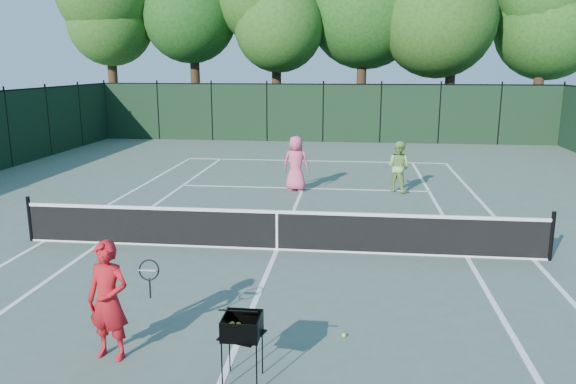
# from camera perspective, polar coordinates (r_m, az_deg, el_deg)

# --- Properties ---
(ground) EXTENTS (90.00, 90.00, 0.00)m
(ground) POSITION_cam_1_polar(r_m,az_deg,el_deg) (12.55, -1.13, -5.90)
(ground) COLOR #4B5B51
(ground) RESTS_ON ground
(sideline_doubles_left) EXTENTS (0.10, 23.77, 0.01)m
(sideline_doubles_left) POSITION_cam_1_polar(r_m,az_deg,el_deg) (14.34, -23.48, -4.58)
(sideline_doubles_left) COLOR white
(sideline_doubles_left) RESTS_ON ground
(sideline_doubles_right) EXTENTS (0.10, 23.77, 0.01)m
(sideline_doubles_right) POSITION_cam_1_polar(r_m,az_deg,el_deg) (13.03, 23.68, -6.30)
(sideline_doubles_right) COLOR white
(sideline_doubles_right) RESTS_ON ground
(sideline_singles_left) EXTENTS (0.10, 23.77, 0.01)m
(sideline_singles_left) POSITION_cam_1_polar(r_m,az_deg,el_deg) (13.71, -18.50, -4.94)
(sideline_singles_left) COLOR white
(sideline_singles_left) RESTS_ON ground
(sideline_singles_right) EXTENTS (0.10, 23.77, 0.01)m
(sideline_singles_right) POSITION_cam_1_polar(r_m,az_deg,el_deg) (12.69, 17.73, -6.30)
(sideline_singles_right) COLOR white
(sideline_singles_right) RESTS_ON ground
(baseline_far) EXTENTS (10.97, 0.10, 0.01)m
(baseline_far) POSITION_cam_1_polar(r_m,az_deg,el_deg) (24.06, 2.72, 3.18)
(baseline_far) COLOR white
(baseline_far) RESTS_ON ground
(service_line_far) EXTENTS (8.23, 0.10, 0.01)m
(service_line_far) POSITION_cam_1_polar(r_m,az_deg,el_deg) (18.69, 1.53, 0.38)
(service_line_far) COLOR white
(service_line_far) RESTS_ON ground
(center_service_line) EXTENTS (0.10, 12.80, 0.01)m
(center_service_line) POSITION_cam_1_polar(r_m,az_deg,el_deg) (12.55, -1.13, -5.88)
(center_service_line) COLOR white
(center_service_line) RESTS_ON ground
(tennis_net) EXTENTS (11.69, 0.09, 1.06)m
(tennis_net) POSITION_cam_1_polar(r_m,az_deg,el_deg) (12.41, -1.14, -3.81)
(tennis_net) COLOR black
(tennis_net) RESTS_ON ground
(fence_far) EXTENTS (24.00, 0.05, 3.00)m
(fence_far) POSITION_cam_1_polar(r_m,az_deg,el_deg) (29.93, 3.59, 7.96)
(fence_far) COLOR black
(fence_far) RESTS_ON ground
(coach) EXTENTS (0.99, 0.57, 1.70)m
(coach) POSITION_cam_1_polar(r_m,az_deg,el_deg) (8.26, -17.77, -10.44)
(coach) COLOR #B1141A
(coach) RESTS_ON ground
(player_pink) EXTENTS (0.96, 0.72, 1.80)m
(player_pink) POSITION_cam_1_polar(r_m,az_deg,el_deg) (18.21, 0.82, 2.93)
(player_pink) COLOR #E3507B
(player_pink) RESTS_ON ground
(player_green) EXTENTS (1.01, 0.97, 1.65)m
(player_green) POSITION_cam_1_polar(r_m,az_deg,el_deg) (18.40, 11.17, 2.55)
(player_green) COLOR #8CBB5D
(player_green) RESTS_ON ground
(ball_hopper) EXTENTS (0.60, 0.60, 0.92)m
(ball_hopper) POSITION_cam_1_polar(r_m,az_deg,el_deg) (7.36, -4.69, -13.48)
(ball_hopper) COLOR black
(ball_hopper) RESTS_ON ground
(loose_ball_midcourt) EXTENTS (0.07, 0.07, 0.07)m
(loose_ball_midcourt) POSITION_cam_1_polar(r_m,az_deg,el_deg) (8.79, 5.71, -14.28)
(loose_ball_midcourt) COLOR #C1D32B
(loose_ball_midcourt) RESTS_ON ground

